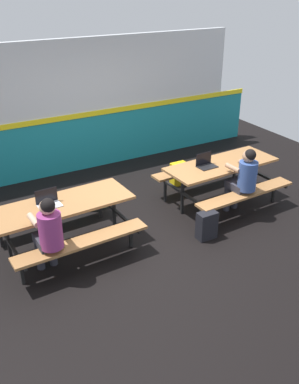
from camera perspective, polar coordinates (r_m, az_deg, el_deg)
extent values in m
cube|color=black|center=(7.04, 0.25, -4.27)|extent=(10.00, 10.00, 0.02)
cube|color=teal|center=(8.99, -8.33, 6.52)|extent=(8.00, 0.12, 1.10)
cube|color=yellow|center=(8.75, -8.42, 10.08)|extent=(8.00, 0.03, 0.10)
cube|color=silver|center=(8.63, -8.93, 14.96)|extent=(6.72, 0.12, 1.40)
cube|color=#9E6B3D|center=(6.23, -11.46, -1.58)|extent=(2.02, 0.83, 0.04)
cube|color=#9E6B3D|center=(5.86, -8.89, -6.60)|extent=(1.90, 0.36, 0.04)
cube|color=#9E6B3D|center=(6.90, -13.19, -1.56)|extent=(1.90, 0.36, 0.04)
cube|color=black|center=(6.23, -18.13, -6.42)|extent=(0.04, 0.04, 0.70)
cube|color=black|center=(6.21, -18.18, -6.11)|extent=(0.10, 1.55, 0.04)
cube|color=black|center=(5.89, -16.58, -9.97)|extent=(0.04, 0.04, 0.41)
cube|color=black|center=(6.73, -19.12, -5.39)|extent=(0.04, 0.04, 0.41)
cube|color=black|center=(6.68, -4.70, -2.63)|extent=(0.04, 0.04, 0.70)
cube|color=black|center=(6.66, -4.71, -2.33)|extent=(0.10, 1.55, 0.04)
cube|color=black|center=(6.37, -2.51, -5.68)|extent=(0.04, 0.04, 0.41)
cube|color=black|center=(7.15, -6.56, -1.94)|extent=(0.04, 0.04, 0.41)
cube|color=#9E6B3D|center=(7.50, 9.51, 3.63)|extent=(2.02, 0.83, 0.04)
cube|color=#9E6B3D|center=(7.21, 12.61, -0.21)|extent=(1.90, 0.36, 0.04)
cube|color=#9E6B3D|center=(8.06, 6.42, 3.27)|extent=(1.90, 0.36, 0.04)
cube|color=black|center=(7.18, 4.37, -0.40)|extent=(0.04, 0.04, 0.70)
cube|color=black|center=(7.17, 4.38, -0.11)|extent=(0.10, 1.55, 0.04)
cube|color=black|center=(6.90, 6.81, -3.10)|extent=(0.04, 0.04, 0.41)
cube|color=black|center=(7.62, 2.09, 0.11)|extent=(0.04, 0.04, 0.41)
cube|color=black|center=(8.17, 13.64, 2.38)|extent=(0.04, 0.04, 0.70)
cube|color=black|center=(8.16, 13.67, 2.64)|extent=(0.10, 1.55, 0.04)
cube|color=black|center=(7.93, 16.08, 0.12)|extent=(0.04, 0.04, 0.41)
cube|color=black|center=(8.56, 11.17, 2.71)|extent=(0.04, 0.04, 0.41)
cylinder|color=#2D2D38|center=(6.10, -14.32, -8.03)|extent=(0.11, 0.11, 0.45)
cylinder|color=#2D2D38|center=(6.14, -12.73, -7.57)|extent=(0.11, 0.11, 0.45)
cube|color=#2D2D38|center=(5.84, -13.31, -6.23)|extent=(0.32, 0.39, 0.12)
cylinder|color=#8C3372|center=(5.58, -12.96, -4.99)|extent=(0.30, 0.30, 0.48)
cylinder|color=tan|center=(5.66, -15.09, -3.61)|extent=(0.09, 0.30, 0.08)
cylinder|color=tan|center=(5.73, -12.45, -2.90)|extent=(0.09, 0.30, 0.08)
sphere|color=tan|center=(5.43, -13.38, -1.93)|extent=(0.20, 0.20, 0.20)
sphere|color=black|center=(5.39, -13.31, -1.74)|extent=(0.18, 0.18, 0.18)
cylinder|color=#2D2D38|center=(7.44, 10.22, -0.84)|extent=(0.11, 0.11, 0.45)
cylinder|color=#2D2D38|center=(7.55, 11.24, -0.50)|extent=(0.11, 0.11, 0.45)
cube|color=#2D2D38|center=(7.27, 11.71, 0.86)|extent=(0.32, 0.39, 0.12)
cylinder|color=#334C8C|center=(7.07, 12.83, 2.09)|extent=(0.30, 0.30, 0.48)
cylinder|color=#A57A5B|center=(7.07, 10.97, 3.13)|extent=(0.09, 0.30, 0.08)
cylinder|color=#A57A5B|center=(7.25, 12.62, 3.59)|extent=(0.09, 0.30, 0.08)
sphere|color=#A57A5B|center=(6.95, 12.99, 4.62)|extent=(0.20, 0.20, 0.20)
sphere|color=black|center=(6.92, 13.19, 4.81)|extent=(0.18, 0.18, 0.18)
cube|color=silver|center=(6.16, -13.05, -1.78)|extent=(0.33, 0.23, 0.01)
cube|color=black|center=(6.20, -13.49, -0.47)|extent=(0.32, 0.02, 0.21)
cube|color=black|center=(7.30, 7.64, 3.33)|extent=(0.33, 0.23, 0.01)
cube|color=black|center=(7.33, 7.17, 4.41)|extent=(0.32, 0.02, 0.21)
cube|color=yellow|center=(8.27, 3.88, 2.42)|extent=(0.30, 0.18, 0.44)
cube|color=yellow|center=(8.38, 3.45, 2.28)|extent=(0.21, 0.04, 0.19)
cube|color=#3F724C|center=(7.47, -6.98, -0.87)|extent=(0.34, 0.14, 0.36)
torus|color=#3F724C|center=(7.36, -7.09, 0.79)|extent=(0.21, 0.21, 0.02)
cube|color=black|center=(6.62, 7.57, -4.40)|extent=(0.30, 0.18, 0.44)
cube|color=black|center=(6.73, 6.98, -4.46)|extent=(0.21, 0.04, 0.19)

